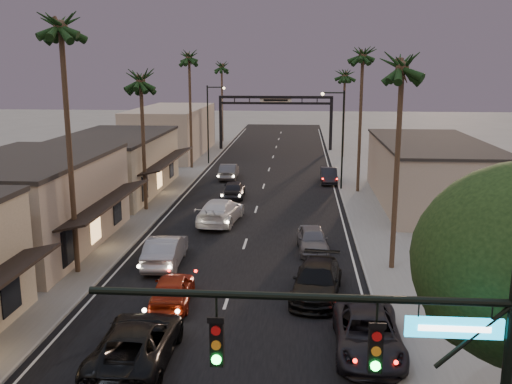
% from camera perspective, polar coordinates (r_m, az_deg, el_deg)
% --- Properties ---
extents(ground, '(200.00, 200.00, 0.00)m').
position_cam_1_polar(ground, '(48.03, 0.30, -0.89)').
color(ground, slate).
rests_on(ground, ground).
extents(road, '(14.00, 120.00, 0.02)m').
position_cam_1_polar(road, '(52.89, 0.70, 0.36)').
color(road, black).
rests_on(road, ground).
extents(sidewalk_left, '(5.00, 92.00, 0.12)m').
position_cam_1_polar(sidewalk_left, '(61.02, -7.80, 1.92)').
color(sidewalk_left, slate).
rests_on(sidewalk_left, ground).
extents(sidewalk_right, '(5.00, 92.00, 0.12)m').
position_cam_1_polar(sidewalk_right, '(59.94, 10.25, 1.65)').
color(sidewalk_right, slate).
rests_on(sidewalk_right, ground).
extents(storefront_mid, '(8.00, 14.00, 5.50)m').
position_cam_1_polar(storefront_mid, '(37.45, -21.65, -1.29)').
color(storefront_mid, gray).
rests_on(storefront_mid, ground).
extents(storefront_far, '(8.00, 16.00, 5.00)m').
position_cam_1_polar(storefront_far, '(52.03, -13.98, 2.58)').
color(storefront_far, tan).
rests_on(storefront_far, ground).
extents(storefront_dist, '(8.00, 20.00, 6.00)m').
position_cam_1_polar(storefront_dist, '(73.92, -8.40, 6.03)').
color(storefront_dist, gray).
rests_on(storefront_dist, ground).
extents(building_right, '(8.00, 18.00, 5.00)m').
position_cam_1_polar(building_right, '(48.55, 17.02, 1.72)').
color(building_right, gray).
rests_on(building_right, ground).
extents(traffic_signal, '(8.51, 0.22, 7.80)m').
position_cam_1_polar(traffic_signal, '(12.38, 15.05, -16.89)').
color(traffic_signal, black).
rests_on(traffic_signal, ground).
extents(arch, '(15.20, 0.40, 7.27)m').
position_cam_1_polar(arch, '(76.89, 1.97, 8.29)').
color(arch, black).
rests_on(arch, ground).
extents(streetlight_right, '(2.13, 0.30, 9.00)m').
position_cam_1_polar(streetlight_right, '(52.05, 8.38, 5.97)').
color(streetlight_right, black).
rests_on(streetlight_right, ground).
extents(streetlight_left, '(2.13, 0.30, 9.00)m').
position_cam_1_polar(streetlight_left, '(65.69, -4.60, 7.38)').
color(streetlight_left, black).
rests_on(streetlight_left, ground).
extents(palm_lb, '(3.20, 3.20, 15.20)m').
position_cam_1_polar(palm_lb, '(31.13, -19.01, 16.06)').
color(palm_lb, '#38281C').
rests_on(palm_lb, ground).
extents(palm_lc, '(3.20, 3.20, 12.20)m').
position_cam_1_polar(palm_lc, '(44.28, -11.48, 11.42)').
color(palm_lc, '#38281C').
rests_on(palm_lc, ground).
extents(palm_ld, '(3.20, 3.20, 14.20)m').
position_cam_1_polar(palm_ld, '(62.79, -6.72, 13.58)').
color(palm_ld, '#38281C').
rests_on(palm_ld, ground).
extents(palm_ra, '(3.20, 3.20, 13.20)m').
position_cam_1_polar(palm_ra, '(31.05, 14.46, 12.75)').
color(palm_ra, '#38281C').
rests_on(palm_ra, ground).
extents(palm_rb, '(3.20, 3.20, 14.20)m').
position_cam_1_polar(palm_rb, '(50.89, 10.65, 13.74)').
color(palm_rb, '#38281C').
rests_on(palm_rb, ground).
extents(palm_rc, '(3.20, 3.20, 12.20)m').
position_cam_1_polar(palm_rc, '(70.80, 8.90, 11.80)').
color(palm_rc, '#38281C').
rests_on(palm_rc, ground).
extents(palm_far, '(3.20, 3.20, 13.20)m').
position_cam_1_polar(palm_far, '(85.42, -3.46, 12.66)').
color(palm_far, '#38281C').
rests_on(palm_far, ground).
extents(oncoming_red, '(2.12, 4.57, 1.52)m').
position_cam_1_polar(oncoming_red, '(27.61, -8.36, -9.62)').
color(oncoming_red, maroon).
rests_on(oncoming_red, ground).
extents(oncoming_pickup, '(2.84, 6.04, 1.67)m').
position_cam_1_polar(oncoming_pickup, '(22.77, -11.86, -14.54)').
color(oncoming_pickup, black).
rests_on(oncoming_pickup, ground).
extents(oncoming_silver, '(2.02, 5.25, 1.71)m').
position_cam_1_polar(oncoming_silver, '(32.96, -9.05, -5.77)').
color(oncoming_silver, gray).
rests_on(oncoming_silver, ground).
extents(oncoming_white, '(3.18, 6.35, 1.77)m').
position_cam_1_polar(oncoming_white, '(41.16, -3.57, -1.91)').
color(oncoming_white, silver).
rests_on(oncoming_white, ground).
extents(oncoming_dgrey, '(1.95, 4.50, 1.51)m').
position_cam_1_polar(oncoming_dgrey, '(49.08, -2.22, 0.30)').
color(oncoming_dgrey, black).
rests_on(oncoming_dgrey, ground).
extents(oncoming_grey_far, '(1.75, 4.74, 1.55)m').
position_cam_1_polar(oncoming_grey_far, '(57.37, -2.73, 2.08)').
color(oncoming_grey_far, '#444549').
rests_on(oncoming_grey_far, ground).
extents(curbside_near, '(2.68, 5.66, 1.56)m').
position_cam_1_polar(curbside_near, '(23.50, 11.13, -13.77)').
color(curbside_near, black).
rests_on(curbside_near, ground).
extents(curbside_black, '(2.91, 5.74, 1.60)m').
position_cam_1_polar(curbside_black, '(28.38, 6.11, -8.84)').
color(curbside_black, black).
rests_on(curbside_black, ground).
extents(curbside_grey, '(2.11, 4.51, 1.49)m').
position_cam_1_polar(curbside_grey, '(35.05, 5.66, -4.75)').
color(curbside_grey, '#57575C').
rests_on(curbside_grey, ground).
extents(curbside_far, '(1.54, 4.40, 1.45)m').
position_cam_1_polar(curbside_far, '(55.76, 7.29, 1.64)').
color(curbside_far, black).
rests_on(curbside_far, ground).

